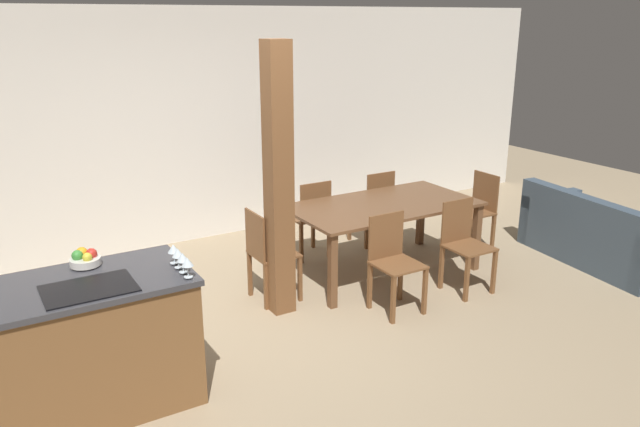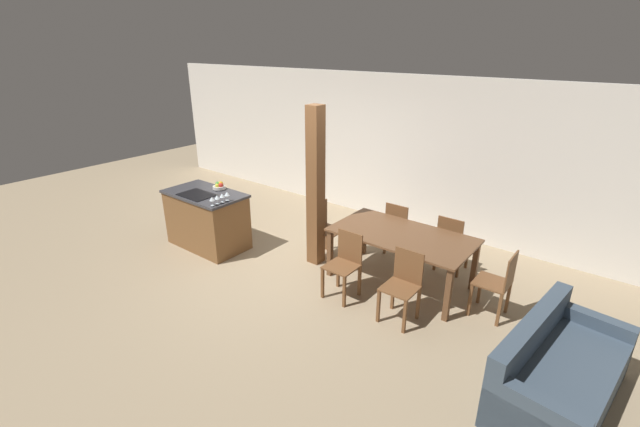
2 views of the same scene
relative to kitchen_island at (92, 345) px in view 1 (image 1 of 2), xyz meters
The scene contains 17 objects.
ground_plane 1.54m from the kitchen_island, ahead, with size 16.00×16.00×0.00m, color #9E896B.
wall_back 3.39m from the kitchen_island, 63.80° to the left, with size 11.20×0.08×2.70m.
kitchen_island is the anchor object (origin of this frame).
fruit_bowl 0.59m from the kitchen_island, 76.94° to the left, with size 0.21×0.21×0.12m.
wine_glass_near 0.89m from the kitchen_island, 27.37° to the right, with size 0.08×0.08×0.14m.
wine_glass_middle 0.86m from the kitchen_island, 19.73° to the right, with size 0.08×0.08×0.14m.
wine_glass_far 0.84m from the kitchen_island, 11.29° to the right, with size 0.08×0.08×0.14m.
wine_glass_end 0.83m from the kitchen_island, ahead, with size 0.08×0.08×0.14m.
dining_table 3.23m from the kitchen_island, 16.52° to the left, with size 1.92×1.04×0.75m.
dining_chair_near_left 2.67m from the kitchen_island, ahead, with size 0.40×0.40×0.89m.
dining_chair_near_right 3.53m from the kitchen_island, ahead, with size 0.40×0.40×0.89m.
dining_chair_far_left 3.14m from the kitchen_island, 32.05° to the left, with size 0.40×0.40×0.89m.
dining_chair_far_right 3.90m from the kitchen_island, 25.31° to the left, with size 0.40×0.40×0.89m.
dining_chair_head_end 1.99m from the kitchen_island, 27.46° to the left, with size 0.40×0.40×0.89m.
dining_chair_foot_end 4.52m from the kitchen_island, 11.73° to the left, with size 0.40×0.40×0.89m.
couch 5.31m from the kitchen_island, ahead, with size 1.01×1.79×0.78m.
timber_post 2.03m from the kitchen_island, 20.69° to the left, with size 0.20×0.20×2.41m.
Camera 1 is at (-2.04, -4.22, 2.58)m, focal length 35.00 mm.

